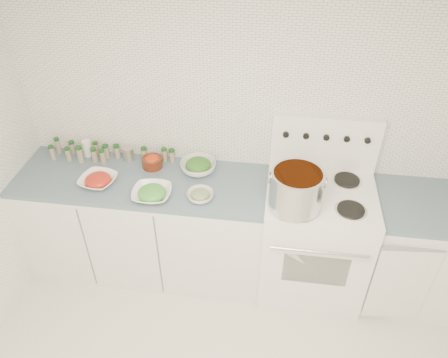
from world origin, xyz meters
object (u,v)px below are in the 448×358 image
Objects in this scene: bowl_tomato at (98,180)px; stock_pot at (296,188)px; bowl_snowpea at (152,193)px; stove at (314,236)px.

stock_pot is at bearing -3.61° from bowl_tomato.
bowl_snowpea is (-0.97, -0.00, -0.15)m from stock_pot.
stove is at bearing 9.10° from bowl_snowpea.
stove is 3.71× the size of stock_pot.
bowl_snowpea reaches higher than bowl_tomato.
stove is 1.64m from bowl_tomato.
bowl_tomato is at bearing -176.54° from stove.
stock_pot is at bearing 0.14° from bowl_snowpea.
bowl_tomato is at bearing 176.39° from stock_pot.
stove is 0.65m from stock_pot.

